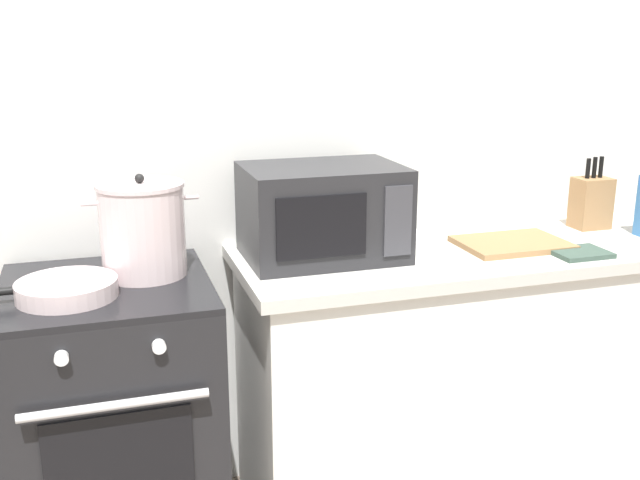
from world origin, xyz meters
name	(u,v)px	position (x,y,z in m)	size (l,w,h in m)	color
back_wall	(287,145)	(0.30, 0.97, 1.25)	(4.40, 0.10, 2.50)	silver
lower_cabinet_right	(476,375)	(0.90, 0.62, 0.44)	(1.64, 0.56, 0.88)	white
countertop_right	(483,253)	(0.90, 0.62, 0.90)	(1.70, 0.60, 0.04)	beige
stove	(117,426)	(-0.35, 0.60, 0.46)	(0.60, 0.64, 0.92)	black
stock_pot	(143,229)	(-0.23, 0.66, 1.06)	(0.34, 0.26, 0.31)	beige
frying_pan	(65,289)	(-0.46, 0.52, 0.95)	(0.47, 0.27, 0.05)	beige
microwave	(323,212)	(0.34, 0.68, 1.07)	(0.50, 0.37, 0.30)	#232326
cutting_board	(512,244)	(1.00, 0.60, 0.93)	(0.36, 0.26, 0.02)	#997047
knife_block	(591,202)	(1.41, 0.74, 1.02)	(0.13, 0.10, 0.27)	#997047
oven_mitt	(580,253)	(1.15, 0.44, 0.93)	(0.18, 0.14, 0.02)	#384C42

